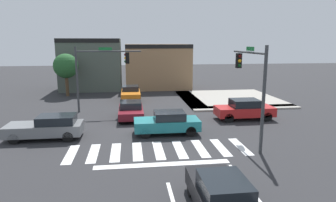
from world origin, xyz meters
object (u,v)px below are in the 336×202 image
Objects in this scene: traffic_signal_southeast at (252,77)px; car_red at (244,109)px; car_black at (222,197)px; roadside_tree at (66,66)px; car_gray at (47,127)px; car_maroon at (131,110)px; car_teal at (167,123)px; traffic_signal_northwest at (100,67)px; car_orange at (131,93)px.

traffic_signal_southeast is 1.30× the size of car_red.
roadside_tree is at bearing 21.60° from car_black.
car_gray is 1.08× the size of car_maroon.
car_teal is 5.02m from car_maroon.
car_maroon is 0.95× the size of car_red.
traffic_signal_southeast is 22.75m from roadside_tree.
car_black is 14.59m from car_maroon.
traffic_signal_northwest reaches higher than car_black.
car_teal is 7.13m from car_red.
car_black is (2.96, -21.78, 0.00)m from car_orange.
car_gray is at bearing -49.38° from car_maroon.
car_teal is (4.87, -7.11, -3.17)m from traffic_signal_northwest.
car_gray is at bearing -83.47° from roadside_tree.
car_orange is 8.32m from roadside_tree.
car_black is at bearing -114.56° from car_red.
roadside_tree is (-9.38, 15.46, 2.60)m from car_teal.
car_gray is (-12.23, 2.40, -3.26)m from traffic_signal_southeast.
car_black reaches higher than car_orange.
car_black is at bearing 130.12° from car_gray.
car_teal is 1.01× the size of car_maroon.
traffic_signal_southeast reaches higher than car_red.
roadside_tree is at bearing 118.40° from traffic_signal_northwest.
roadside_tree reaches higher than car_black.
car_red is 0.94× the size of roadside_tree.
traffic_signal_northwest is 1.25× the size of car_red.
traffic_signal_southeast is at bearing 45.36° from car_maroon.
car_teal is at bearing 10.98° from car_orange.
car_red is (14.10, 3.01, 0.05)m from car_gray.
car_teal is at bearing 28.05° from car_maroon.
car_orange is at bearing -26.52° from roadside_tree.
car_red is at bearing 80.50° from car_maroon.
traffic_signal_northwest is at bearing 44.75° from traffic_signal_southeast.
car_maroon is (-3.00, 14.28, -0.06)m from car_black.
traffic_signal_southeast reaches higher than car_maroon.
car_maroon is at bearing -57.52° from roadside_tree.
car_black is 27.35m from roadside_tree.
traffic_signal_northwest is 6.32m from car_orange.
car_red is (8.81, -8.98, 0.07)m from car_orange.
traffic_signal_northwest is at bearing -136.89° from car_maroon.
traffic_signal_southeast is 12.88m from car_gray.
roadside_tree is (-7.06, 3.52, 2.62)m from car_orange.
car_maroon is at bearing -139.38° from car_gray.
traffic_signal_southeast is at bearing -52.00° from roadside_tree.
car_orange is at bearing 7.73° from car_black.
traffic_signal_southeast reaches higher than car_orange.
traffic_signal_southeast is at bearing 25.73° from car_orange.
car_black reaches higher than car_teal.
roadside_tree is at bearing 38.00° from traffic_signal_southeast.
traffic_signal_northwest is 4.89m from car_maroon.
car_gray is at bearing 40.12° from car_black.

